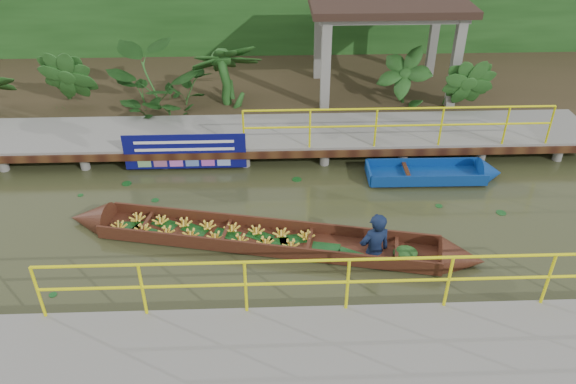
{
  "coord_description": "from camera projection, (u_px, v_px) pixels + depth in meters",
  "views": [
    {
      "loc": [
        -0.38,
        -9.61,
        7.15
      ],
      "look_at": [
        -0.01,
        0.5,
        0.6
      ],
      "focal_mm": 35.0,
      "sensor_mm": 36.0,
      "label": 1
    }
  ],
  "objects": [
    {
      "name": "land_strip",
      "position": [
        280.0,
        84.0,
        18.12
      ],
      "size": [
        30.0,
        8.0,
        0.45
      ],
      "primitive_type": "cube",
      "color": "#342D1A",
      "rests_on": "ground"
    },
    {
      "name": "vendor_boat",
      "position": [
        287.0,
        234.0,
        11.3
      ],
      "size": [
        8.6,
        2.61,
        2.18
      ],
      "rotation": [
        0.0,
        0.0,
        -0.21
      ],
      "color": "#3A160F",
      "rests_on": "ground"
    },
    {
      "name": "pavilion",
      "position": [
        387.0,
        12.0,
        15.8
      ],
      "size": [
        4.4,
        3.0,
        3.0
      ],
      "color": "gray",
      "rests_on": "ground"
    },
    {
      "name": "ground",
      "position": [
        289.0,
        228.0,
        11.96
      ],
      "size": [
        80.0,
        80.0,
        0.0
      ],
      "primitive_type": "plane",
      "color": "#282F17",
      "rests_on": "ground"
    },
    {
      "name": "moored_blue_boat",
      "position": [
        457.0,
        174.0,
        13.58
      ],
      "size": [
        3.27,
        0.92,
        0.78
      ],
      "rotation": [
        0.0,
        0.0,
        -0.01
      ],
      "color": "navy",
      "rests_on": "ground"
    },
    {
      "name": "blue_banner",
      "position": [
        185.0,
        151.0,
        13.66
      ],
      "size": [
        2.97,
        0.04,
        0.93
      ],
      "color": "#0B0C5A",
      "rests_on": "ground"
    },
    {
      "name": "foliage_backdrop",
      "position": [
        278.0,
        8.0,
        19.26
      ],
      "size": [
        30.0,
        0.8,
        4.0
      ],
      "primitive_type": "cube",
      "color": "#184114",
      "rests_on": "ground"
    },
    {
      "name": "tropical_plants",
      "position": [
        219.0,
        82.0,
        15.69
      ],
      "size": [
        14.21,
        1.21,
        1.51
      ],
      "color": "#184114",
      "rests_on": "ground"
    },
    {
      "name": "near_dock",
      "position": [
        368.0,
        380.0,
        8.3
      ],
      "size": [
        18.0,
        2.4,
        1.73
      ],
      "color": "gray",
      "rests_on": "ground"
    },
    {
      "name": "far_dock",
      "position": [
        285.0,
        135.0,
        14.57
      ],
      "size": [
        16.0,
        2.06,
        1.66
      ],
      "color": "gray",
      "rests_on": "ground"
    }
  ]
}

